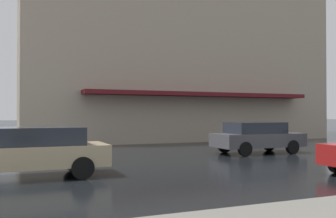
# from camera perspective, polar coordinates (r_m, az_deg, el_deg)

# --- Properties ---
(haussmann_block_corner) EXTENTS (15.65, 21.17, 18.53)m
(haussmann_block_corner) POSITION_cam_1_polar(r_m,az_deg,el_deg) (31.27, -1.47, 12.70)
(haussmann_block_corner) COLOR tan
(haussmann_block_corner) RESTS_ON ground_plane
(car_champagne) EXTENTS (1.85, 4.10, 1.41)m
(car_champagne) POSITION_cam_1_polar(r_m,az_deg,el_deg) (11.23, -19.66, -5.96)
(car_champagne) COLOR tan
(car_champagne) RESTS_ON ground_plane
(car_dark_grey) EXTENTS (1.85, 4.10, 1.41)m
(car_dark_grey) POSITION_cam_1_polar(r_m,az_deg,el_deg) (17.51, 13.37, -4.11)
(car_dark_grey) COLOR #4C4C51
(car_dark_grey) RESTS_ON ground_plane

